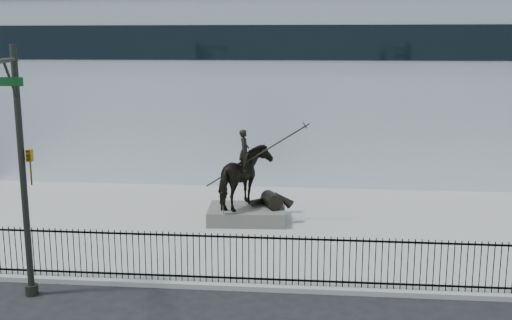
{
  "coord_description": "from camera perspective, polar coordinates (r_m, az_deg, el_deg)",
  "views": [
    {
      "loc": [
        0.86,
        -15.02,
        7.07
      ],
      "look_at": [
        -1.17,
        6.0,
        2.87
      ],
      "focal_mm": 42.0,
      "sensor_mm": 36.0,
      "label": 1
    }
  ],
  "objects": [
    {
      "name": "building",
      "position": [
        35.12,
        4.14,
        7.03
      ],
      "size": [
        44.0,
        14.0,
        9.0
      ],
      "primitive_type": "cube",
      "color": "silver",
      "rests_on": "ground"
    },
    {
      "name": "equestrian_statue",
      "position": [
        23.1,
        -0.75,
        -1.75
      ],
      "size": [
        3.8,
        2.45,
        3.22
      ],
      "rotation": [
        0.0,
        0.0,
        0.05
      ],
      "color": "black",
      "rests_on": "statue_plinth"
    },
    {
      "name": "picket_fence",
      "position": [
        17.42,
        2.36,
        -9.49
      ],
      "size": [
        22.1,
        0.1,
        1.5
      ],
      "color": "black",
      "rests_on": "plaza"
    },
    {
      "name": "plaza",
      "position": [
        23.12,
        3.15,
        -6.37
      ],
      "size": [
        30.0,
        12.0,
        0.15
      ],
      "primitive_type": "cube",
      "color": "#999896",
      "rests_on": "ground"
    },
    {
      "name": "ground",
      "position": [
        16.62,
        2.09,
        -13.92
      ],
      "size": [
        120.0,
        120.0,
        0.0
      ],
      "primitive_type": "plane",
      "color": "black",
      "rests_on": "ground"
    },
    {
      "name": "statue_plinth",
      "position": [
        23.47,
        -0.88,
        -5.19
      ],
      "size": [
        3.07,
        2.2,
        0.56
      ],
      "primitive_type": "cube",
      "rotation": [
        0.0,
        0.0,
        0.05
      ],
      "color": "#595751",
      "rests_on": "plaza"
    },
    {
      "name": "traffic_signal_left",
      "position": [
        16.56,
        -21.95,
        -0.14
      ],
      "size": [
        1.52,
        4.84,
        7.0
      ],
      "color": "black",
      "rests_on": "ground"
    }
  ]
}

